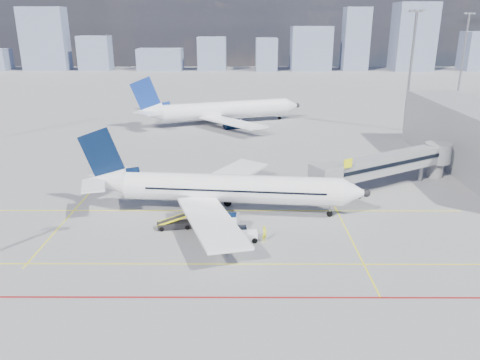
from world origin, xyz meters
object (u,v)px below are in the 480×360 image
at_px(main_aircraft, 220,189).
at_px(belt_loader, 175,223).
at_px(cargo_dolly, 221,228).
at_px(second_aircraft, 219,111).
at_px(ramp_worker, 265,234).
at_px(baggage_tug, 245,234).

relative_size(main_aircraft, belt_loader, 6.38).
bearing_deg(cargo_dolly, belt_loader, 150.30).
xyz_separation_m(second_aircraft, ramp_worker, (7.82, -62.56, -2.30)).
bearing_deg(baggage_tug, ramp_worker, -8.15).
bearing_deg(baggage_tug, cargo_dolly, 159.59).
height_order(cargo_dolly, ramp_worker, cargo_dolly).
relative_size(second_aircraft, cargo_dolly, 10.13).
height_order(baggage_tug, belt_loader, belt_loader).
distance_m(main_aircraft, belt_loader, 7.50).
relative_size(belt_loader, ramp_worker, 3.09).
distance_m(main_aircraft, second_aircraft, 54.26).
distance_m(baggage_tug, belt_loader, 8.85).
bearing_deg(main_aircraft, second_aircraft, 98.44).
distance_m(second_aircraft, belt_loader, 59.16).
bearing_deg(main_aircraft, ramp_worker, -52.07).
bearing_deg(second_aircraft, ramp_worker, -102.20).
relative_size(second_aircraft, ramp_worker, 21.57).
bearing_deg(cargo_dolly, baggage_tug, -19.92).
relative_size(baggage_tug, cargo_dolly, 0.65).
distance_m(main_aircraft, cargo_dolly, 7.75).
bearing_deg(main_aircraft, cargo_dolly, -81.38).
xyz_separation_m(main_aircraft, cargo_dolly, (0.38, -7.46, -2.07)).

